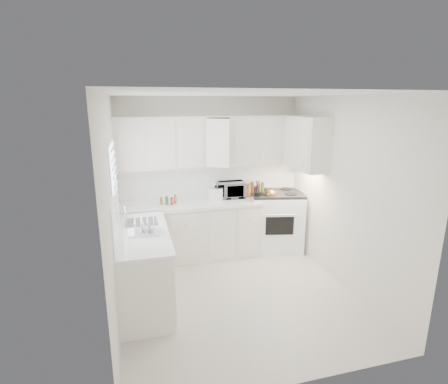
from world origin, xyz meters
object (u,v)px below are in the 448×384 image
object	(u,v)px
tea_kettle	(271,194)
utensil_crock	(258,190)
stove	(276,213)
dish_rack	(144,226)
microwave	(230,188)
rice_cooker	(216,193)

from	to	relation	value
tea_kettle	utensil_crock	distance (m)	0.24
stove	utensil_crock	size ratio (longest dim) A/B	3.75
stove	utensil_crock	bearing A→B (deg)	-145.55
stove	dish_rack	xyz separation A→B (m)	(-2.26, -1.17, 0.39)
tea_kettle	dish_rack	world-z (taller)	tea_kettle
microwave	stove	bearing A→B (deg)	-9.73
rice_cooker	stove	bearing A→B (deg)	1.79
stove	microwave	bearing A→B (deg)	-178.38
tea_kettle	microwave	distance (m)	0.68
tea_kettle	utensil_crock	xyz separation A→B (m)	(-0.23, -0.00, 0.07)
stove	rice_cooker	size ratio (longest dim) A/B	5.46
microwave	rice_cooker	xyz separation A→B (m)	(-0.27, -0.08, -0.04)
utensil_crock	microwave	bearing A→B (deg)	139.83
tea_kettle	rice_cooker	bearing A→B (deg)	-176.64
microwave	rice_cooker	world-z (taller)	microwave
utensil_crock	rice_cooker	bearing A→B (deg)	159.83
rice_cooker	dish_rack	xyz separation A→B (m)	(-1.21, -1.24, -0.02)
stove	microwave	size ratio (longest dim) A/B	2.73
rice_cooker	utensil_crock	xyz separation A→B (m)	(0.64, -0.24, 0.05)
stove	dish_rack	world-z (taller)	stove
stove	tea_kettle	size ratio (longest dim) A/B	5.36
tea_kettle	microwave	size ratio (longest dim) A/B	0.51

